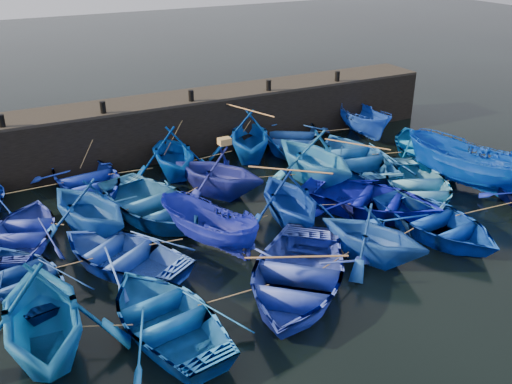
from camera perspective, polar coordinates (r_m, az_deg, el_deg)
name	(u,v)px	position (r m, az deg, el deg)	size (l,w,h in m)	color
ground	(299,246)	(19.43, 4.36, -5.42)	(120.00, 120.00, 0.00)	black
quay_wall	(186,124)	(27.60, -7.03, 6.74)	(26.00, 2.50, 2.50)	black
quay_top	(184,97)	(27.23, -7.18, 9.36)	(26.00, 2.50, 0.12)	black
bollard_0	(2,121)	(24.77, -24.09, 6.53)	(0.24, 0.24, 0.50)	black
bollard_1	(103,107)	(25.25, -15.06, 8.18)	(0.24, 0.24, 0.50)	black
bollard_2	(191,96)	(26.33, -6.51, 9.56)	(0.24, 0.24, 0.50)	black
bollard_3	(269,85)	(27.95, 1.27, 10.62)	(0.24, 0.24, 0.50)	black
bollard_4	(337,76)	(30.02, 8.13, 11.39)	(0.24, 0.24, 0.50)	black
boat_1	(86,179)	(24.11, -16.61, 1.29)	(3.75, 5.24, 1.09)	#0F26AB
boat_2	(172,152)	(24.57, -8.37, 3.93)	(3.57, 4.14, 2.18)	#0037A2
boat_3	(249,135)	(26.16, -0.68, 5.69)	(3.80, 4.41, 2.32)	#043BA6
boat_4	(290,135)	(27.99, 3.44, 5.69)	(3.99, 5.57, 1.16)	navy
boat_5	(364,121)	(29.74, 10.71, 7.00)	(1.63, 4.32, 1.67)	#1038AF
boat_6	(24,231)	(20.85, -22.20, -3.67)	(3.20, 4.48, 0.93)	navy
boat_7	(89,205)	(20.50, -16.40, -1.28)	(3.57, 4.15, 2.18)	#0F4396
boat_8	(152,204)	(21.30, -10.33, -1.14)	(3.95, 5.53, 1.15)	#1A5996
boat_9	(218,171)	(22.54, -3.79, 2.10)	(3.48, 4.04, 2.13)	navy
boat_10	(314,156)	(23.73, 5.84, 3.65)	(4.01, 4.65, 2.45)	blue
boat_11	(356,157)	(25.59, 9.98, 3.45)	(3.97, 5.55, 1.15)	#124B94
boat_12	(424,148)	(27.41, 16.50, 4.21)	(3.84, 5.37, 1.11)	#03569F
boat_13	(25,279)	(18.23, -22.13, -8.02)	(3.06, 4.28, 0.89)	navy
boat_14	(122,253)	(18.52, -13.27, -5.94)	(3.44, 4.81, 1.00)	blue
boat_15	(208,227)	(19.02, -4.83, -3.51)	(1.49, 3.97, 1.53)	navy
boat_16	(289,198)	(20.33, 3.36, -0.59)	(3.44, 3.98, 2.10)	navy
boat_17	(371,199)	(21.78, 11.39, -0.69)	(3.82, 5.35, 1.11)	#030B94
boat_18	(417,184)	(23.48, 15.81, 0.73)	(3.72, 5.20, 1.08)	#3179C9
boat_19	(468,166)	(24.65, 20.40, 2.50)	(2.01, 5.34, 2.06)	#01319C
boat_20	(41,314)	(15.13, -20.75, -11.33)	(4.13, 4.79, 2.52)	#0E599F
boat_21	(166,316)	(15.54, -8.95, -12.16)	(3.50, 4.89, 1.01)	#0C4DA4
boat_22	(296,275)	(16.82, 4.03, -8.32)	(4.12, 5.75, 1.19)	#2237A8
boat_23	(373,234)	(18.49, 11.62, -4.15)	(3.17, 3.68, 1.94)	#114099
boat_24	(436,222)	(20.77, 17.60, -2.87)	(3.55, 4.96, 1.03)	#05309B
wooden_crate	(225,141)	(22.22, -3.17, 5.08)	(0.48, 0.37, 0.26)	#9C7B44
mooring_ropes	(240,170)	(23.10, -1.61, 2.24)	(18.21, 11.98, 2.10)	tan
loose_oars	(299,161)	(21.74, 4.28, 3.08)	(9.49, 12.24, 1.23)	#99724C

